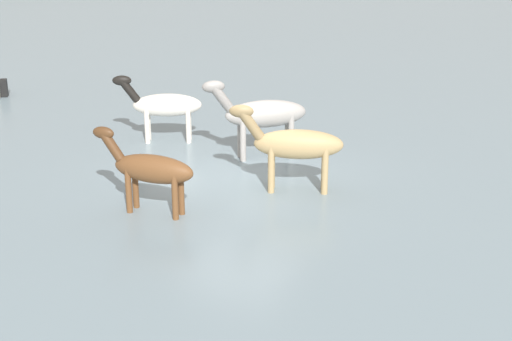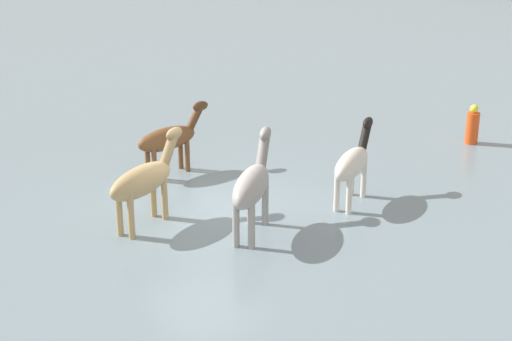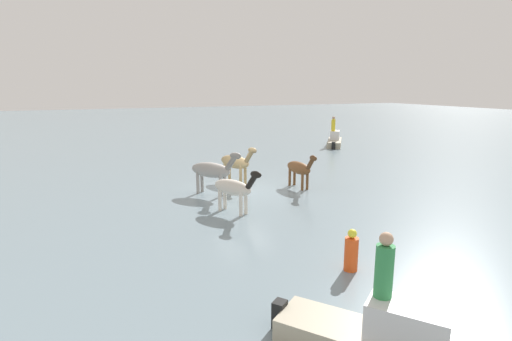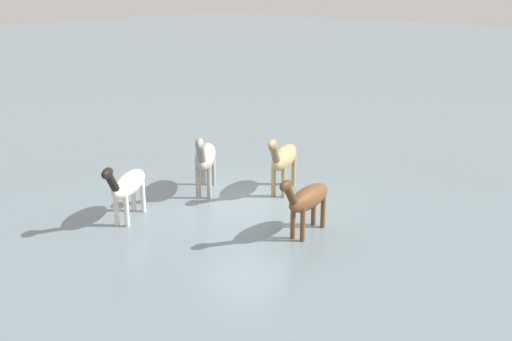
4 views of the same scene
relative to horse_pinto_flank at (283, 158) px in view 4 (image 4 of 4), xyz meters
The scene contains 5 objects.
ground_plane 1.81m from the horse_pinto_flank, 82.23° to the left, with size 146.40×146.40×0.00m, color gray.
horse_pinto_flank is the anchor object (origin of this frame).
horse_dun_straggler 2.35m from the horse_pinto_flank, 43.38° to the left, with size 1.94×2.24×2.00m.
horse_chestnut_trailing 3.20m from the horse_pinto_flank, 139.42° to the left, with size 0.70×2.23×1.73m.
horse_rear_stallion 4.78m from the horse_pinto_flank, 68.82° to the left, with size 1.41×2.18×1.78m.
Camera 4 is at (-10.75, 11.86, 6.16)m, focal length 41.43 mm.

